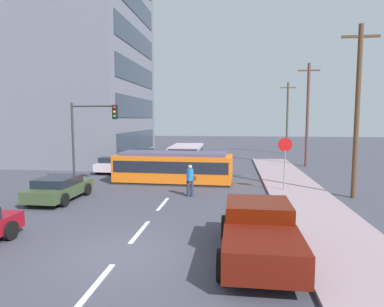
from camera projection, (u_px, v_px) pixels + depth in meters
The scene contains 20 objects.
ground_plane at pixel (177, 187), 20.07m from camera, with size 120.00×120.00×0.00m, color #42424F.
sidewalk_curb_right at pixel (310, 207), 15.29m from camera, with size 3.20×36.00×0.14m, color gray.
lane_stripe_0 at pixel (95, 286), 8.22m from camera, with size 0.16×2.40×0.01m, color silver.
lane_stripe_1 at pixel (140, 231), 12.17m from camera, with size 0.16×2.40×0.01m, color silver.
lane_stripe_2 at pixel (163, 204), 16.12m from camera, with size 0.16×2.40×0.01m, color silver.
lane_stripe_3 at pixel (192, 169), 27.40m from camera, with size 0.16×2.40×0.01m, color silver.
lane_stripe_4 at pixel (199, 160), 33.32m from camera, with size 0.16×2.40×0.01m, color silver.
corner_building at pixel (64, 45), 32.69m from camera, with size 14.41×14.21×22.40m.
streetcar_tram at pixel (174, 167), 21.42m from camera, with size 7.42×2.76×1.96m.
city_bus at pixel (187, 154), 28.75m from camera, with size 2.66×5.87×1.80m.
pedestrian_crossing at pixel (190, 179), 17.59m from camera, with size 0.50×0.36×1.67m.
pickup_truck_parked at pixel (259, 231), 9.81m from camera, with size 2.30×5.01×1.55m.
parked_sedan_mid at pixel (59, 188), 16.81m from camera, with size 1.99×4.04×1.19m.
parked_sedan_far at pixel (115, 163), 26.02m from camera, with size 2.00×4.18×1.19m.
parked_sedan_furthest at pixel (143, 155), 32.12m from camera, with size 2.05×4.36×1.19m.
stop_sign at pixel (285, 153), 18.53m from camera, with size 0.76×0.07×2.88m.
traffic_light_mast at pixel (91, 128), 20.18m from camera, with size 2.89×0.33×4.99m.
utility_pole_near at pixel (357, 109), 16.91m from camera, with size 1.80×0.24×8.67m.
utility_pole_mid at pixel (308, 113), 28.48m from camera, with size 1.80×0.24×8.66m.
utility_pole_far at pixel (287, 117), 39.07m from camera, with size 1.80×0.24×8.21m.
Camera 1 is at (3.29, -9.50, 4.04)m, focal length 31.64 mm.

